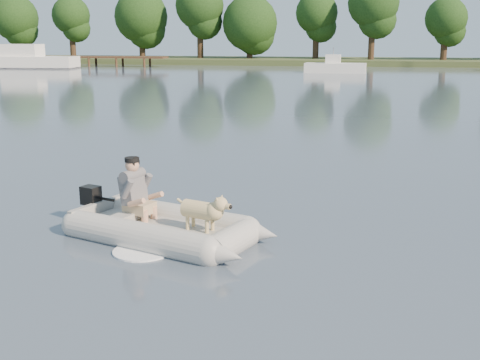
% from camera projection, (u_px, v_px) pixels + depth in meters
% --- Properties ---
extents(water, '(160.00, 160.00, 0.00)m').
position_uv_depth(water, '(197.00, 255.00, 8.80)').
color(water, '#4E5B69').
rests_on(water, ground).
extents(shore_bank, '(160.00, 12.00, 0.70)m').
position_uv_depth(shore_bank, '(337.00, 62.00, 67.95)').
color(shore_bank, '#47512D').
rests_on(shore_bank, water).
extents(dock, '(18.00, 2.00, 1.04)m').
position_uv_depth(dock, '(84.00, 61.00, 63.07)').
color(dock, '#4C331E').
rests_on(dock, water).
extents(treeline, '(71.02, 7.35, 9.27)m').
position_uv_depth(treeline, '(304.00, 14.00, 66.55)').
color(treeline, '#332316').
rests_on(treeline, shore_bank).
extents(dinghy, '(5.57, 4.95, 1.32)m').
position_uv_depth(dinghy, '(165.00, 204.00, 9.42)').
color(dinghy, '#A9A9A3').
rests_on(dinghy, water).
extents(man, '(0.84, 0.78, 1.02)m').
position_uv_depth(man, '(134.00, 187.00, 9.75)').
color(man, '#5C5D61').
rests_on(man, dinghy).
extents(dog, '(0.94, 0.59, 0.59)m').
position_uv_depth(dog, '(200.00, 213.00, 9.18)').
color(dog, tan).
rests_on(dog, dinghy).
extents(outboard_motor, '(0.46, 0.39, 0.75)m').
position_uv_depth(outboard_motor, '(92.00, 206.00, 10.26)').
color(outboard_motor, black).
rests_on(outboard_motor, dinghy).
extents(cabin_cruiser, '(9.11, 3.82, 2.75)m').
position_uv_depth(cabin_cruiser, '(33.00, 56.00, 58.62)').
color(cabin_cruiser, white).
rests_on(cabin_cruiser, water).
extents(motorboat, '(5.49, 2.37, 2.28)m').
position_uv_depth(motorboat, '(336.00, 61.00, 51.64)').
color(motorboat, white).
rests_on(motorboat, water).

